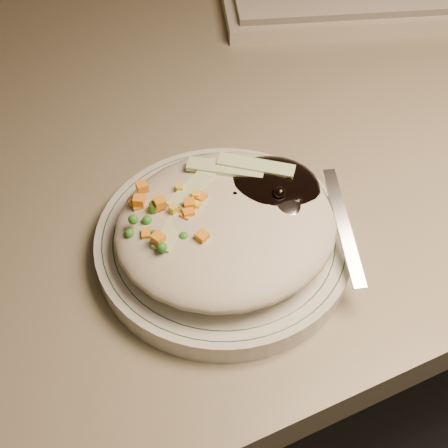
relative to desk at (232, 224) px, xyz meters
name	(u,v)px	position (x,y,z in m)	size (l,w,h in m)	color
desk	(232,224)	(0.00, 0.00, 0.00)	(1.40, 0.70, 0.74)	#7E745B
plate	(224,243)	(-0.10, -0.18, 0.21)	(0.23, 0.23, 0.02)	silver
plate_rim	(224,236)	(-0.10, -0.18, 0.22)	(0.22, 0.22, 0.00)	#144723
meal	(229,219)	(-0.09, -0.18, 0.24)	(0.21, 0.19, 0.05)	#C0B69C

